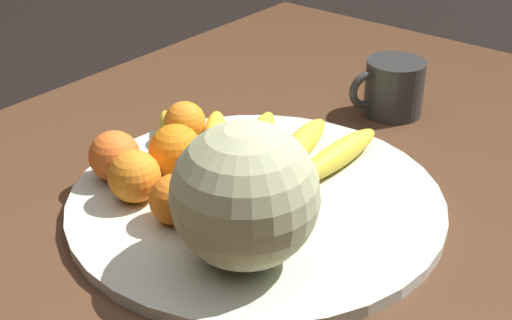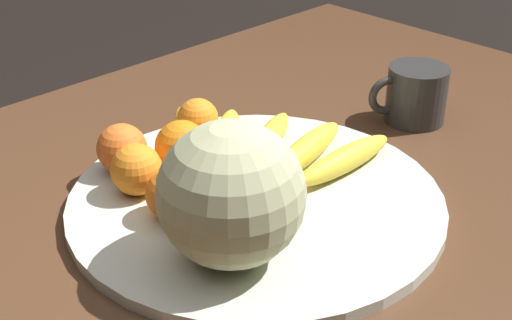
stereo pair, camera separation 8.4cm
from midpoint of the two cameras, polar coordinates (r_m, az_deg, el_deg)
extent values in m
cube|color=#4C301E|center=(0.87, -8.07, -6.21)|extent=(1.58, 0.90, 0.04)
cube|color=#4C301E|center=(1.71, 1.24, -1.26)|extent=(0.07, 0.07, 0.70)
cylinder|color=beige|center=(0.87, -2.77, -3.37)|extent=(0.46, 0.46, 0.02)
torus|color=#1E4C56|center=(0.87, -2.77, -3.29)|extent=(0.46, 0.46, 0.01)
sphere|color=#B2B789|center=(0.72, -4.24, -2.96)|extent=(0.16, 0.16, 0.16)
sphere|color=brown|center=(0.87, -3.87, -1.46)|extent=(0.02, 0.02, 0.02)
ellipsoid|color=yellow|center=(0.93, 4.01, 0.36)|extent=(0.17, 0.03, 0.03)
ellipsoid|color=yellow|center=(0.94, 0.80, 0.91)|extent=(0.18, 0.08, 0.03)
ellipsoid|color=yellow|center=(0.95, -2.46, 1.30)|extent=(0.18, 0.11, 0.03)
ellipsoid|color=yellow|center=(0.96, -5.71, 1.53)|extent=(0.15, 0.14, 0.03)
ellipsoid|color=yellow|center=(0.97, -8.91, 1.60)|extent=(0.13, 0.16, 0.03)
sphere|color=orange|center=(0.91, -9.10, 0.64)|extent=(0.07, 0.07, 0.07)
sphere|color=orange|center=(0.92, -13.71, 0.31)|extent=(0.06, 0.06, 0.06)
sphere|color=orange|center=(0.82, -9.38, -3.27)|extent=(0.06, 0.06, 0.06)
sphere|color=orange|center=(0.99, -8.15, 2.97)|extent=(0.06, 0.06, 0.06)
sphere|color=orange|center=(0.87, -6.62, -1.12)|extent=(0.06, 0.06, 0.06)
sphere|color=orange|center=(0.87, -12.49, -1.36)|extent=(0.06, 0.06, 0.06)
sphere|color=orange|center=(0.85, -2.15, -1.27)|extent=(0.06, 0.06, 0.06)
cube|color=white|center=(0.94, -7.67, -0.34)|extent=(0.08, 0.07, 0.00)
cylinder|color=#2D2D2D|center=(1.11, 8.86, 5.71)|extent=(0.09, 0.09, 0.09)
torus|color=#2D2D2D|center=(1.08, 6.67, 5.54)|extent=(0.06, 0.04, 0.06)
camera|label=1|loc=(0.04, -92.86, -1.59)|focal=50.00mm
camera|label=2|loc=(0.04, 87.14, 1.59)|focal=50.00mm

